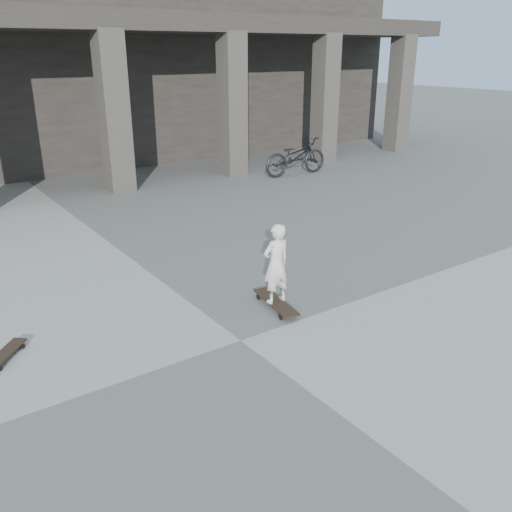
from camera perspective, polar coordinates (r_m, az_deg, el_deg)
ground at (r=7.07m, az=-1.62°, el=-8.89°), size 90.00×90.00×0.00m
longboard at (r=7.88m, az=2.09°, el=-4.93°), size 0.40×1.05×0.10m
skateboard_spare at (r=7.32m, az=-24.90°, el=-9.35°), size 0.62×0.66×0.09m
child at (r=7.63m, az=2.15°, el=-0.81°), size 0.43×0.28×1.18m
bicycle at (r=16.32m, az=4.20°, el=10.41°), size 2.13×0.83×1.10m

